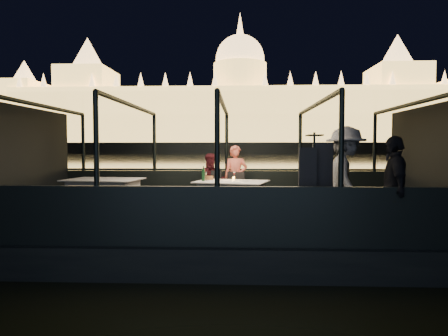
{
  "coord_description": "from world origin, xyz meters",
  "views": [
    {
      "loc": [
        0.34,
        -7.84,
        1.97
      ],
      "look_at": [
        0.0,
        0.4,
        1.55
      ],
      "focal_mm": 32.0,
      "sensor_mm": 36.0,
      "label": 1
    }
  ],
  "objects_px": {
    "dining_table_central": "(232,199)",
    "person_man_maroon": "(212,178)",
    "wine_bottle": "(203,174)",
    "chair_port_left": "(212,192)",
    "passenger_stripe": "(346,183)",
    "chair_port_right": "(236,192)",
    "coat_stand": "(314,184)",
    "person_woman_coral": "(236,178)",
    "passenger_dark": "(394,188)",
    "dining_table_aft": "(104,198)"
  },
  "relations": [
    {
      "from": "dining_table_central",
      "to": "person_man_maroon",
      "type": "bearing_deg",
      "value": 117.13
    },
    {
      "from": "person_man_maroon",
      "to": "wine_bottle",
      "type": "xyz_separation_m",
      "value": [
        -0.11,
        -0.97,
        0.17
      ]
    },
    {
      "from": "chair_port_left",
      "to": "passenger_stripe",
      "type": "bearing_deg",
      "value": -39.49
    },
    {
      "from": "passenger_stripe",
      "to": "chair_port_right",
      "type": "bearing_deg",
      "value": 46.62
    },
    {
      "from": "coat_stand",
      "to": "person_man_maroon",
      "type": "xyz_separation_m",
      "value": [
        -1.83,
        3.08,
        -0.15
      ]
    },
    {
      "from": "person_woman_coral",
      "to": "wine_bottle",
      "type": "distance_m",
      "value": 1.26
    },
    {
      "from": "chair_port_left",
      "to": "coat_stand",
      "type": "relative_size",
      "value": 0.54
    },
    {
      "from": "chair_port_left",
      "to": "passenger_dark",
      "type": "height_order",
      "value": "passenger_dark"
    },
    {
      "from": "dining_table_central",
      "to": "dining_table_aft",
      "type": "bearing_deg",
      "value": 179.19
    },
    {
      "from": "chair_port_left",
      "to": "person_woman_coral",
      "type": "bearing_deg",
      "value": 30.35
    },
    {
      "from": "chair_port_right",
      "to": "coat_stand",
      "type": "bearing_deg",
      "value": -45.73
    },
    {
      "from": "chair_port_left",
      "to": "person_woman_coral",
      "type": "height_order",
      "value": "person_woman_coral"
    },
    {
      "from": "passenger_stripe",
      "to": "person_woman_coral",
      "type": "bearing_deg",
      "value": 42.22
    },
    {
      "from": "chair_port_left",
      "to": "chair_port_right",
      "type": "distance_m",
      "value": 0.57
    },
    {
      "from": "dining_table_central",
      "to": "wine_bottle",
      "type": "relative_size",
      "value": 4.52
    },
    {
      "from": "coat_stand",
      "to": "person_woman_coral",
      "type": "bearing_deg",
      "value": 111.74
    },
    {
      "from": "chair_port_left",
      "to": "person_man_maroon",
      "type": "height_order",
      "value": "person_man_maroon"
    },
    {
      "from": "person_man_maroon",
      "to": "wine_bottle",
      "type": "bearing_deg",
      "value": -108.08
    },
    {
      "from": "person_woman_coral",
      "to": "passenger_dark",
      "type": "distance_m",
      "value": 4.08
    },
    {
      "from": "chair_port_right",
      "to": "coat_stand",
      "type": "height_order",
      "value": "coat_stand"
    },
    {
      "from": "passenger_dark",
      "to": "chair_port_right",
      "type": "bearing_deg",
      "value": -129.54
    },
    {
      "from": "passenger_dark",
      "to": "coat_stand",
      "type": "bearing_deg",
      "value": -83.67
    },
    {
      "from": "wine_bottle",
      "to": "coat_stand",
      "type": "bearing_deg",
      "value": -47.5
    },
    {
      "from": "passenger_stripe",
      "to": "dining_table_central",
      "type": "bearing_deg",
      "value": 58.74
    },
    {
      "from": "coat_stand",
      "to": "person_man_maroon",
      "type": "height_order",
      "value": "coat_stand"
    },
    {
      "from": "dining_table_central",
      "to": "person_woman_coral",
      "type": "height_order",
      "value": "person_woman_coral"
    },
    {
      "from": "chair_port_left",
      "to": "passenger_dark",
      "type": "bearing_deg",
      "value": -42.53
    },
    {
      "from": "person_man_maroon",
      "to": "passenger_stripe",
      "type": "distance_m",
      "value": 3.46
    },
    {
      "from": "chair_port_left",
      "to": "wine_bottle",
      "type": "distance_m",
      "value": 0.9
    },
    {
      "from": "coat_stand",
      "to": "wine_bottle",
      "type": "bearing_deg",
      "value": 132.5
    },
    {
      "from": "passenger_stripe",
      "to": "wine_bottle",
      "type": "bearing_deg",
      "value": 65.61
    },
    {
      "from": "chair_port_right",
      "to": "passenger_stripe",
      "type": "height_order",
      "value": "passenger_stripe"
    },
    {
      "from": "dining_table_aft",
      "to": "person_woman_coral",
      "type": "relative_size",
      "value": 0.99
    },
    {
      "from": "chair_port_right",
      "to": "dining_table_aft",
      "type": "bearing_deg",
      "value": -147.2
    },
    {
      "from": "dining_table_aft",
      "to": "passenger_dark",
      "type": "relative_size",
      "value": 0.91
    },
    {
      "from": "person_man_maroon",
      "to": "person_woman_coral",
      "type": "bearing_deg",
      "value": -2.66
    },
    {
      "from": "person_woman_coral",
      "to": "wine_bottle",
      "type": "bearing_deg",
      "value": -122.93
    },
    {
      "from": "passenger_stripe",
      "to": "dining_table_aft",
      "type": "bearing_deg",
      "value": 77.04
    },
    {
      "from": "dining_table_central",
      "to": "chair_port_right",
      "type": "bearing_deg",
      "value": 82.73
    },
    {
      "from": "person_woman_coral",
      "to": "person_man_maroon",
      "type": "xyz_separation_m",
      "value": [
        -0.56,
        -0.09,
        0.0
      ]
    },
    {
      "from": "chair_port_right",
      "to": "passenger_dark",
      "type": "distance_m",
      "value": 3.8
    },
    {
      "from": "person_woman_coral",
      "to": "passenger_dark",
      "type": "xyz_separation_m",
      "value": [
        2.47,
        -3.25,
        0.1
      ]
    },
    {
      "from": "person_woman_coral",
      "to": "passenger_stripe",
      "type": "xyz_separation_m",
      "value": [
        1.94,
        -2.48,
        0.1
      ]
    },
    {
      "from": "passenger_stripe",
      "to": "wine_bottle",
      "type": "height_order",
      "value": "passenger_stripe"
    },
    {
      "from": "dining_table_central",
      "to": "chair_port_left",
      "type": "xyz_separation_m",
      "value": [
        -0.48,
        0.75,
        0.06
      ]
    },
    {
      "from": "passenger_dark",
      "to": "passenger_stripe",
      "type": "bearing_deg",
      "value": -135.18
    },
    {
      "from": "chair_port_right",
      "to": "person_woman_coral",
      "type": "distance_m",
      "value": 0.48
    },
    {
      "from": "passenger_dark",
      "to": "chair_port_left",
      "type": "bearing_deg",
      "value": -124.39
    },
    {
      "from": "person_man_maroon",
      "to": "wine_bottle",
      "type": "height_order",
      "value": "person_man_maroon"
    },
    {
      "from": "dining_table_aft",
      "to": "chair_port_left",
      "type": "distance_m",
      "value": 2.39
    }
  ]
}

